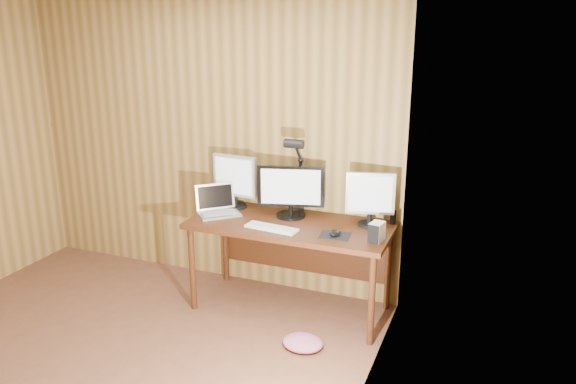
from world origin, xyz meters
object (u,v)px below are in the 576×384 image
Objects in this scene: keyboard at (272,228)px; hard_drive at (377,232)px; monitor_left at (235,180)px; desk_lamp at (297,164)px; mouse at (335,233)px; speaker at (393,217)px; monitor_center at (291,191)px; phone at (281,230)px; laptop at (217,206)px; desk at (294,234)px; monitor_right at (370,198)px.

hard_drive is at bearing 9.65° from keyboard.
desk_lamp is (0.55, 0.03, 0.18)m from monitor_left.
mouse is 1.07× the size of speaker.
monitor_left is at bearing 164.67° from mouse.
monitor_left is 3.20× the size of hard_drive.
monitor_center is 3.74× the size of hard_drive.
phone is at bearing -26.90° from monitor_left.
desk_lamp is (-0.75, 0.35, 0.35)m from hard_drive.
phone is 0.89m from speaker.
monitor_left is 1.11× the size of laptop.
mouse is 0.41m from phone.
hard_drive is 0.41m from speaker.
desk is 0.70m from monitor_right.
laptop is (-0.65, -0.07, 0.18)m from desk.
monitor_right reaches higher than mouse.
monitor_center is at bearing 151.61° from mouse.
hard_drive is (0.31, 0.01, 0.05)m from mouse.
monitor_right is (0.59, 0.10, 0.35)m from desk.
phone is (0.08, -0.00, -0.00)m from keyboard.
keyboard is at bearing -151.62° from speaker.
speaker is at bearing -6.05° from monitor_center.
laptop reaches higher than keyboard.
desk_lamp reaches higher than keyboard.
monitor_center is at bearing 125.50° from desk.
mouse is at bearing -50.68° from laptop.
desk_lamp reaches higher than monitor_right.
keyboard reaches higher than phone.
monitor_center is 0.78× the size of desk_lamp.
phone is (0.65, -0.18, -0.05)m from laptop.
laptop is 0.67m from phone.
desk is at bearing -69.86° from monitor_center.
monitor_left is (-0.53, 0.05, 0.03)m from monitor_center.
desk_lamp is (-0.03, 0.15, 0.54)m from desk.
keyboard is at bearing -111.31° from monitor_center.
monitor_center is at bearing -170.69° from speaker.
monitor_right is 0.72m from phone.
monitor_left is at bearing 168.99° from desk_lamp.
desk is 13.50× the size of mouse.
hard_drive is 0.90m from desk_lamp.
monitor_right is 0.41m from mouse.
laptop is at bearing -174.55° from desk_lamp.
monitor_left is at bearing 164.60° from monitor_right.
mouse is (1.06, -0.14, -0.03)m from laptop.
monitor_right is 0.65m from desk_lamp.
monitor_right is at bearing -35.39° from laptop.
hard_drive is at bearing -7.91° from monitor_left.
monitor_center is at bearing 90.17° from keyboard.
monitor_center is 0.39m from keyboard.
monitor_right is 0.26m from speaker.
speaker is (0.84, 0.46, 0.04)m from keyboard.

